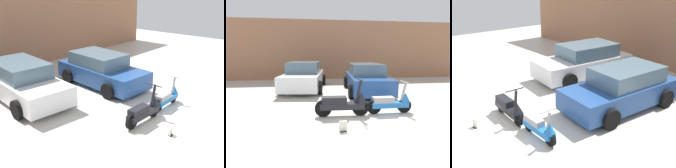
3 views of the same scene
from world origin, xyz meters
TOP-DOWN VIEW (x-y plane):
  - ground_plane at (0.00, 0.00)m, footprint 28.00×28.00m
  - wall_back at (0.00, 8.95)m, footprint 19.60×0.12m
  - scooter_front_left at (-0.56, 1.13)m, footprint 1.59×0.57m
  - scooter_front_right at (0.91, 1.18)m, footprint 1.41×0.51m
  - car_rear_left at (-1.93, 5.48)m, footprint 2.33×4.26m
  - car_rear_center at (1.03, 4.35)m, footprint 2.17×4.07m
  - placard_near_left_scooter at (-0.76, 0.10)m, footprint 0.20×0.15m

SIDE VIEW (x-z plane):
  - ground_plane at x=0.00m, z-range 0.00..0.00m
  - placard_near_left_scooter at x=-0.76m, z-range -0.02..0.24m
  - scooter_front_right at x=0.91m, z-range -0.14..0.84m
  - scooter_front_left at x=-0.56m, z-range -0.16..0.95m
  - car_rear_center at x=1.03m, z-range -0.03..1.31m
  - car_rear_left at x=-1.93m, z-range -0.03..1.36m
  - wall_back at x=0.00m, z-range 0.00..4.13m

